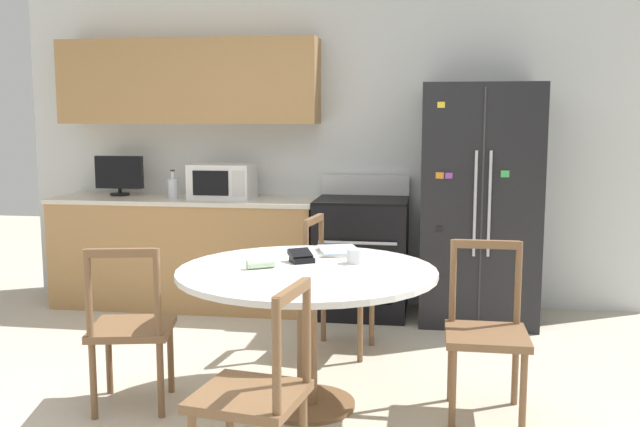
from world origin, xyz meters
The scene contains 16 objects.
back_wall centered at (-0.30, 2.59, 1.45)m, with size 5.20×0.44×2.60m.
kitchen_counter centered at (-1.12, 2.29, 0.45)m, with size 2.17×0.64×0.90m.
refrigerator centered at (1.22, 2.23, 0.90)m, with size 0.87×0.73×1.80m.
oven_range centered at (0.33, 2.26, 0.47)m, with size 0.71×0.68×1.08m.
microwave centered at (-0.81, 2.29, 1.04)m, with size 0.50×0.36×0.28m.
countertop_tv centered at (-1.72, 2.36, 1.08)m, with size 0.41×0.16×0.33m.
counter_bottle centered at (-1.20, 2.21, 0.99)m, with size 0.08×0.08×0.23m.
dining_table centered at (0.21, 0.37, 0.64)m, with size 1.38×1.38×0.76m.
dining_chair_near centered at (0.17, -0.57, 0.43)m, with size 0.48×0.48×0.90m.
dining_chair_left centered at (-0.71, 0.22, 0.43)m, with size 0.50×0.50×0.90m.
dining_chair_far centered at (0.25, 1.31, 0.43)m, with size 0.47×0.47×0.90m.
dining_chair_right centered at (1.15, 0.43, 0.43)m, with size 0.42×0.42×0.90m.
candle_glass centered at (0.45, 0.56, 0.79)m, with size 0.09×0.09×0.08m.
folded_napkin centered at (-0.03, 0.35, 0.79)m, with size 0.16×0.12×0.05m.
wallet centered at (0.15, 0.54, 0.79)m, with size 0.17×0.17×0.07m.
mail_stack centered at (0.32, 0.84, 0.77)m, with size 0.30×0.35×0.02m.
Camera 1 is at (0.84, -3.26, 1.56)m, focal length 40.00 mm.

